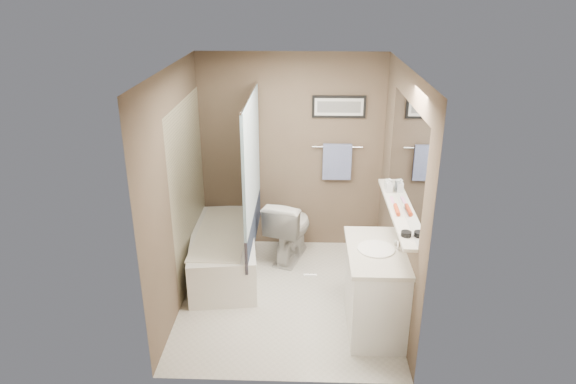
{
  "coord_description": "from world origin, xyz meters",
  "views": [
    {
      "loc": [
        0.17,
        -4.63,
        3.11
      ],
      "look_at": [
        0.0,
        0.15,
        1.15
      ],
      "focal_mm": 32.0,
      "sensor_mm": 36.0,
      "label": 1
    }
  ],
  "objects_px": {
    "candle_bowl_near": "(406,234)",
    "hair_brush_front": "(397,210)",
    "toilet": "(290,228)",
    "glass_jar": "(388,185)",
    "soap_bottle": "(389,185)",
    "bathtub": "(224,252)",
    "vanity": "(375,291)"
  },
  "relations": [
    {
      "from": "toilet",
      "to": "candle_bowl_near",
      "type": "height_order",
      "value": "candle_bowl_near"
    },
    {
      "from": "hair_brush_front",
      "to": "glass_jar",
      "type": "height_order",
      "value": "glass_jar"
    },
    {
      "from": "bathtub",
      "to": "candle_bowl_near",
      "type": "xyz_separation_m",
      "value": [
        1.79,
        -1.21,
        0.89
      ]
    },
    {
      "from": "bathtub",
      "to": "soap_bottle",
      "type": "xyz_separation_m",
      "value": [
        1.79,
        -0.22,
        0.94
      ]
    },
    {
      "from": "hair_brush_front",
      "to": "glass_jar",
      "type": "xyz_separation_m",
      "value": [
        0.0,
        0.57,
        0.03
      ]
    },
    {
      "from": "candle_bowl_near",
      "to": "soap_bottle",
      "type": "height_order",
      "value": "soap_bottle"
    },
    {
      "from": "glass_jar",
      "to": "toilet",
      "type": "bearing_deg",
      "value": 153.8
    },
    {
      "from": "bathtub",
      "to": "vanity",
      "type": "distance_m",
      "value": 1.87
    },
    {
      "from": "hair_brush_front",
      "to": "toilet",
      "type": "bearing_deg",
      "value": 133.81
    },
    {
      "from": "toilet",
      "to": "glass_jar",
      "type": "distance_m",
      "value": 1.4
    },
    {
      "from": "candle_bowl_near",
      "to": "hair_brush_front",
      "type": "distance_m",
      "value": 0.49
    },
    {
      "from": "hair_brush_front",
      "to": "soap_bottle",
      "type": "relative_size",
      "value": 1.54
    },
    {
      "from": "candle_bowl_near",
      "to": "glass_jar",
      "type": "relative_size",
      "value": 0.9
    },
    {
      "from": "candle_bowl_near",
      "to": "toilet",
      "type": "bearing_deg",
      "value": 123.39
    },
    {
      "from": "vanity",
      "to": "candle_bowl_near",
      "type": "height_order",
      "value": "candle_bowl_near"
    },
    {
      "from": "vanity",
      "to": "soap_bottle",
      "type": "height_order",
      "value": "soap_bottle"
    },
    {
      "from": "soap_bottle",
      "to": "bathtub",
      "type": "bearing_deg",
      "value": 173.03
    },
    {
      "from": "toilet",
      "to": "hair_brush_front",
      "type": "bearing_deg",
      "value": 151.41
    },
    {
      "from": "candle_bowl_near",
      "to": "soap_bottle",
      "type": "xyz_separation_m",
      "value": [
        0.0,
        0.99,
        0.05
      ]
    },
    {
      "from": "bathtub",
      "to": "soap_bottle",
      "type": "height_order",
      "value": "soap_bottle"
    },
    {
      "from": "vanity",
      "to": "hair_brush_front",
      "type": "bearing_deg",
      "value": 52.72
    },
    {
      "from": "candle_bowl_near",
      "to": "glass_jar",
      "type": "distance_m",
      "value": 1.07
    },
    {
      "from": "vanity",
      "to": "candle_bowl_near",
      "type": "bearing_deg",
      "value": -53.68
    },
    {
      "from": "glass_jar",
      "to": "soap_bottle",
      "type": "height_order",
      "value": "soap_bottle"
    },
    {
      "from": "toilet",
      "to": "glass_jar",
      "type": "bearing_deg",
      "value": 171.4
    },
    {
      "from": "vanity",
      "to": "hair_brush_front",
      "type": "relative_size",
      "value": 4.09
    },
    {
      "from": "soap_bottle",
      "to": "glass_jar",
      "type": "bearing_deg",
      "value": 90.0
    },
    {
      "from": "soap_bottle",
      "to": "vanity",
      "type": "bearing_deg",
      "value": -104.02
    },
    {
      "from": "candle_bowl_near",
      "to": "hair_brush_front",
      "type": "bearing_deg",
      "value": 90.0
    },
    {
      "from": "candle_bowl_near",
      "to": "hair_brush_front",
      "type": "height_order",
      "value": "hair_brush_front"
    },
    {
      "from": "vanity",
      "to": "soap_bottle",
      "type": "bearing_deg",
      "value": 75.95
    },
    {
      "from": "bathtub",
      "to": "vanity",
      "type": "relative_size",
      "value": 1.67
    }
  ]
}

